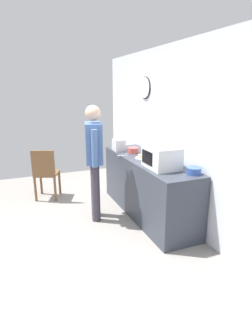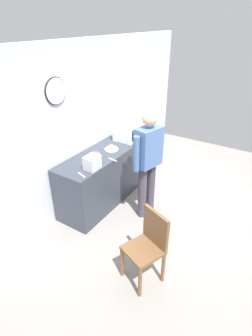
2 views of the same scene
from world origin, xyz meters
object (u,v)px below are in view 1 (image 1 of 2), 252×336
(sandwich_plate, at_px, (143,157))
(spoon_utensil, at_px, (115,148))
(toaster, at_px, (119,145))
(person_standing, at_px, (94,155))
(cereal_bowl, at_px, (194,171))
(salad_bowl, at_px, (133,150))
(wooden_chair, at_px, (46,172))
(fork_utensil, at_px, (122,155))
(microwave, at_px, (162,157))

(sandwich_plate, height_order, spoon_utensil, sandwich_plate)
(toaster, distance_m, spoon_utensil, 0.25)
(person_standing, bearing_deg, cereal_bowl, 42.25)
(sandwich_plate, bearing_deg, toaster, -168.49)
(salad_bowl, xyz_separation_m, spoon_utensil, (-0.49, -0.15, -0.04))
(toaster, distance_m, wooden_chair, 1.42)
(sandwich_plate, bearing_deg, fork_utensil, -142.47)
(spoon_utensil, relative_size, person_standing, 0.10)
(microwave, height_order, fork_utensil, microwave)
(cereal_bowl, bearing_deg, wooden_chair, -143.58)
(cereal_bowl, relative_size, spoon_utensil, 1.10)
(salad_bowl, height_order, spoon_utensil, salad_bowl)
(salad_bowl, xyz_separation_m, toaster, (-0.26, -0.16, 0.06))
(cereal_bowl, distance_m, spoon_utensil, 1.92)
(cereal_bowl, bearing_deg, microwave, -150.13)
(sandwich_plate, distance_m, toaster, 0.69)
(wooden_chair, bearing_deg, fork_utensil, 51.38)
(spoon_utensil, xyz_separation_m, wooden_chair, (-0.29, -1.23, -0.40))
(toaster, height_order, fork_utensil, toaster)
(sandwich_plate, distance_m, person_standing, 0.76)
(spoon_utensil, distance_m, person_standing, 1.01)
(sandwich_plate, distance_m, fork_utensil, 0.37)
(person_standing, bearing_deg, spoon_utensil, 142.07)
(fork_utensil, height_order, person_standing, person_standing)
(fork_utensil, bearing_deg, cereal_bowl, 20.43)
(sandwich_plate, height_order, salad_bowl, salad_bowl)
(salad_bowl, height_order, wooden_chair, salad_bowl)
(microwave, height_order, salad_bowl, microwave)
(microwave, xyz_separation_m, fork_utensil, (-0.86, -0.24, -0.15))
(sandwich_plate, relative_size, salad_bowl, 1.26)
(cereal_bowl, xyz_separation_m, fork_utensil, (-1.28, -0.47, -0.04))
(spoon_utensil, relative_size, wooden_chair, 0.18)
(cereal_bowl, xyz_separation_m, wooden_chair, (-2.18, -1.61, -0.44))
(salad_bowl, xyz_separation_m, fork_utensil, (0.12, -0.25, -0.04))
(toaster, bearing_deg, sandwich_plate, 11.51)
(toaster, xyz_separation_m, fork_utensil, (0.38, -0.09, -0.10))
(spoon_utensil, bearing_deg, fork_utensil, -9.14)
(salad_bowl, relative_size, person_standing, 0.10)
(toaster, bearing_deg, cereal_bowl, 13.14)
(sandwich_plate, height_order, cereal_bowl, cereal_bowl)
(sandwich_plate, height_order, person_standing, person_standing)
(fork_utensil, distance_m, person_standing, 0.56)
(wooden_chair, bearing_deg, person_standing, 29.51)
(person_standing, relative_size, wooden_chair, 1.86)
(toaster, relative_size, fork_utensil, 1.29)
(wooden_chair, bearing_deg, sandwich_plate, 48.58)
(salad_bowl, distance_m, fork_utensil, 0.28)
(microwave, height_order, wooden_chair, microwave)
(cereal_bowl, distance_m, toaster, 1.70)
(sandwich_plate, height_order, toaster, toaster)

